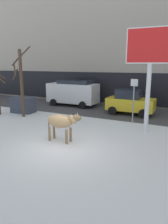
{
  "coord_description": "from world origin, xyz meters",
  "views": [
    {
      "loc": [
        4.85,
        -7.57,
        3.68
      ],
      "look_at": [
        -0.31,
        2.64,
        1.1
      ],
      "focal_mm": 33.63,
      "sensor_mm": 36.0,
      "label": 1
    }
  ],
  "objects_px": {
    "cow_tan": "(61,122)",
    "street_sign": "(134,97)",
    "billboard": "(151,52)",
    "car_yellow_hatchback": "(130,102)",
    "pedestrian_near_billboard": "(73,92)",
    "bare_tree_right_lot": "(21,80)",
    "car_white_van": "(73,92)",
    "dumpster": "(23,105)"
  },
  "relations": [
    {
      "from": "billboard",
      "to": "car_yellow_hatchback",
      "type": "xyz_separation_m",
      "value": [
        -1.95,
        4.0,
        -3.39
      ]
    },
    {
      "from": "pedestrian_near_billboard",
      "to": "street_sign",
      "type": "relative_size",
      "value": 0.61
    },
    {
      "from": "cow_tan",
      "to": "street_sign",
      "type": "distance_m",
      "value": 5.47
    },
    {
      "from": "billboard",
      "to": "bare_tree_right_lot",
      "type": "height_order",
      "value": "billboard"
    },
    {
      "from": "car_yellow_hatchback",
      "to": "cow_tan",
      "type": "bearing_deg",
      "value": -101.32
    },
    {
      "from": "car_white_van",
      "to": "street_sign",
      "type": "xyz_separation_m",
      "value": [
        6.4,
        -3.47,
        0.43
      ]
    },
    {
      "from": "car_yellow_hatchback",
      "to": "street_sign",
      "type": "bearing_deg",
      "value": -71.46
    },
    {
      "from": "cow_tan",
      "to": "billboard",
      "type": "height_order",
      "value": "billboard"
    },
    {
      "from": "car_yellow_hatchback",
      "to": "bare_tree_right_lot",
      "type": "bearing_deg",
      "value": -147.75
    },
    {
      "from": "dumpster",
      "to": "street_sign",
      "type": "height_order",
      "value": "street_sign"
    },
    {
      "from": "car_white_van",
      "to": "pedestrian_near_billboard",
      "type": "height_order",
      "value": "car_white_van"
    },
    {
      "from": "bare_tree_right_lot",
      "to": "car_yellow_hatchback",
      "type": "bearing_deg",
      "value": 32.25
    },
    {
      "from": "car_white_van",
      "to": "pedestrian_near_billboard",
      "type": "bearing_deg",
      "value": 120.66
    },
    {
      "from": "pedestrian_near_billboard",
      "to": "bare_tree_right_lot",
      "type": "distance_m",
      "value": 8.06
    },
    {
      "from": "street_sign",
      "to": "cow_tan",
      "type": "bearing_deg",
      "value": -114.87
    },
    {
      "from": "car_yellow_hatchback",
      "to": "billboard",
      "type": "bearing_deg",
      "value": -64.05
    },
    {
      "from": "pedestrian_near_billboard",
      "to": "street_sign",
      "type": "distance_m",
      "value": 9.97
    },
    {
      "from": "car_white_van",
      "to": "car_yellow_hatchback",
      "type": "distance_m",
      "value": 5.69
    },
    {
      "from": "billboard",
      "to": "bare_tree_right_lot",
      "type": "relative_size",
      "value": 1.12
    },
    {
      "from": "cow_tan",
      "to": "billboard",
      "type": "distance_m",
      "value": 5.82
    },
    {
      "from": "car_yellow_hatchback",
      "to": "street_sign",
      "type": "distance_m",
      "value": 2.66
    },
    {
      "from": "billboard",
      "to": "car_yellow_hatchback",
      "type": "height_order",
      "value": "billboard"
    },
    {
      "from": "cow_tan",
      "to": "pedestrian_near_billboard",
      "type": "bearing_deg",
      "value": 117.21
    },
    {
      "from": "billboard",
      "to": "pedestrian_near_billboard",
      "type": "distance_m",
      "value": 12.3
    },
    {
      "from": "pedestrian_near_billboard",
      "to": "dumpster",
      "type": "height_order",
      "value": "pedestrian_near_billboard"
    },
    {
      "from": "car_white_van",
      "to": "dumpster",
      "type": "xyz_separation_m",
      "value": [
        -2.06,
        -4.32,
        -0.64
      ]
    },
    {
      "from": "cow_tan",
      "to": "car_white_van",
      "type": "relative_size",
      "value": 0.41
    },
    {
      "from": "pedestrian_near_billboard",
      "to": "bare_tree_right_lot",
      "type": "relative_size",
      "value": 0.35
    },
    {
      "from": "car_yellow_hatchback",
      "to": "pedestrian_near_billboard",
      "type": "relative_size",
      "value": 2.03
    },
    {
      "from": "car_yellow_hatchback",
      "to": "pedestrian_near_billboard",
      "type": "bearing_deg",
      "value": 153.11
    },
    {
      "from": "billboard",
      "to": "street_sign",
      "type": "distance_m",
      "value": 3.28
    },
    {
      "from": "bare_tree_right_lot",
      "to": "dumpster",
      "type": "bearing_deg",
      "value": 131.46
    },
    {
      "from": "cow_tan",
      "to": "street_sign",
      "type": "height_order",
      "value": "street_sign"
    },
    {
      "from": "car_yellow_hatchback",
      "to": "dumpster",
      "type": "xyz_separation_m",
      "value": [
        -7.64,
        -3.27,
        -0.33
      ]
    },
    {
      "from": "cow_tan",
      "to": "bare_tree_right_lot",
      "type": "height_order",
      "value": "bare_tree_right_lot"
    },
    {
      "from": "cow_tan",
      "to": "dumpster",
      "type": "relative_size",
      "value": 1.11
    },
    {
      "from": "car_white_van",
      "to": "car_yellow_hatchback",
      "type": "bearing_deg",
      "value": -10.65
    },
    {
      "from": "billboard",
      "to": "car_yellow_hatchback",
      "type": "relative_size",
      "value": 1.58
    },
    {
      "from": "cow_tan",
      "to": "car_yellow_hatchback",
      "type": "bearing_deg",
      "value": 78.68
    },
    {
      "from": "bare_tree_right_lot",
      "to": "cow_tan",
      "type": "bearing_deg",
      "value": -30.2
    },
    {
      "from": "billboard",
      "to": "pedestrian_near_billboard",
      "type": "height_order",
      "value": "billboard"
    },
    {
      "from": "billboard",
      "to": "bare_tree_right_lot",
      "type": "distance_m",
      "value": 8.88
    }
  ]
}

